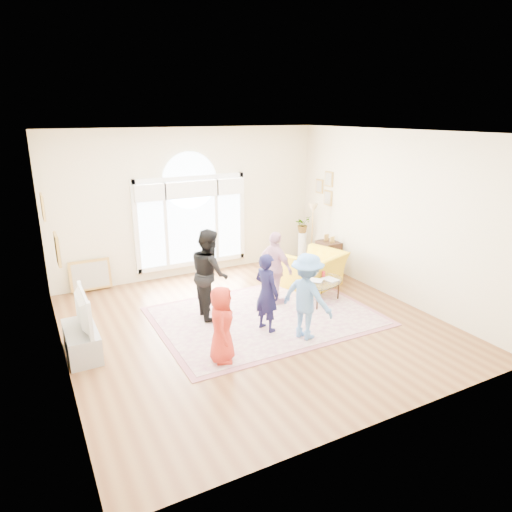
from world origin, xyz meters
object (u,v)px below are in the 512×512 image
area_rug (266,316)px  armchair (315,270)px  coffee_table (320,283)px  tv_console (82,342)px  television (78,311)px

area_rug → armchair: (1.61, 0.82, 0.36)m
armchair → coffee_table: bearing=42.3°
area_rug → coffee_table: 1.29m
tv_console → armchair: bearing=8.5°
tv_console → television: 0.50m
tv_console → television: bearing=-0.0°
area_rug → tv_console: tv_console is taller
tv_console → television: television is taller
television → armchair: size_ratio=0.89×
television → coffee_table: size_ratio=0.80×
armchair → tv_console: bearing=-11.5°
television → armchair: bearing=8.5°
television → coffee_table: 4.31m
area_rug → television: bearing=177.8°
armchair → television: bearing=-11.5°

